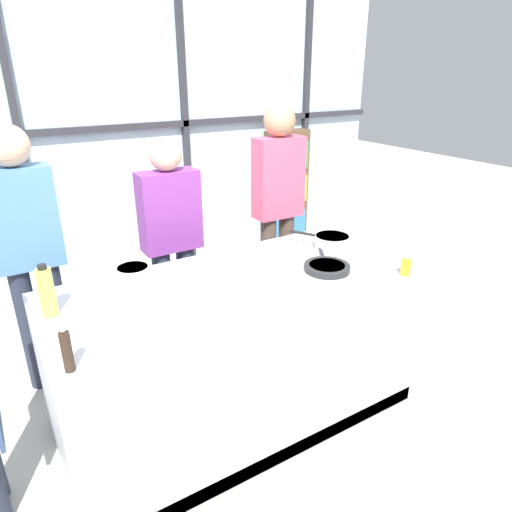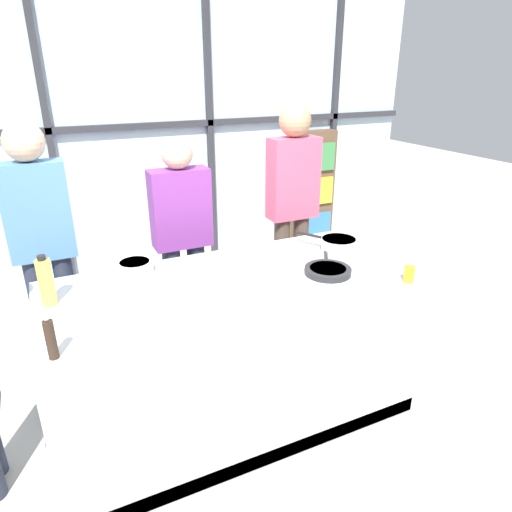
{
  "view_description": "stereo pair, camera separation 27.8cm",
  "coord_description": "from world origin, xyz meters",
  "px_view_note": "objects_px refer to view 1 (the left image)",
  "views": [
    {
      "loc": [
        -1.13,
        -2.09,
        2.07
      ],
      "look_at": [
        0.22,
        0.1,
        1.0
      ],
      "focal_mm": 32.0,
      "sensor_mm": 36.0,
      "label": 1
    },
    {
      "loc": [
        -0.89,
        -2.22,
        2.07
      ],
      "look_at": [
        0.22,
        0.1,
        1.0
      ],
      "focal_mm": 32.0,
      "sensor_mm": 36.0,
      "label": 2
    }
  ],
  "objects_px": {
    "spectator_center_left": "(171,235)",
    "oil_bottle": "(47,292)",
    "frying_pan": "(327,267)",
    "white_plate": "(160,310)",
    "pepper_grinder": "(67,351)",
    "mixing_bowl": "(133,272)",
    "saucepan": "(332,242)",
    "spectator_center_right": "(278,199)",
    "spectator_far_left": "(28,245)",
    "juice_glass_near": "(406,267)"
  },
  "relations": [
    {
      "from": "white_plate",
      "to": "pepper_grinder",
      "type": "xyz_separation_m",
      "value": [
        -0.5,
        -0.28,
        0.09
      ]
    },
    {
      "from": "juice_glass_near",
      "to": "pepper_grinder",
      "type": "bearing_deg",
      "value": 177.75
    },
    {
      "from": "spectator_center_right",
      "to": "juice_glass_near",
      "type": "relative_size",
      "value": 18.91
    },
    {
      "from": "mixing_bowl",
      "to": "spectator_center_right",
      "type": "bearing_deg",
      "value": 21.34
    },
    {
      "from": "mixing_bowl",
      "to": "oil_bottle",
      "type": "height_order",
      "value": "oil_bottle"
    },
    {
      "from": "frying_pan",
      "to": "white_plate",
      "type": "distance_m",
      "value": 1.07
    },
    {
      "from": "oil_bottle",
      "to": "spectator_center_right",
      "type": "bearing_deg",
      "value": 21.73
    },
    {
      "from": "spectator_center_left",
      "to": "juice_glass_near",
      "type": "distance_m",
      "value": 1.67
    },
    {
      "from": "frying_pan",
      "to": "white_plate",
      "type": "relative_size",
      "value": 2.08
    },
    {
      "from": "spectator_far_left",
      "to": "spectator_center_right",
      "type": "distance_m",
      "value": 1.91
    },
    {
      "from": "saucepan",
      "to": "white_plate",
      "type": "bearing_deg",
      "value": -171.49
    },
    {
      "from": "frying_pan",
      "to": "saucepan",
      "type": "bearing_deg",
      "value": 45.15
    },
    {
      "from": "white_plate",
      "to": "mixing_bowl",
      "type": "height_order",
      "value": "mixing_bowl"
    },
    {
      "from": "spectator_center_left",
      "to": "juice_glass_near",
      "type": "bearing_deg",
      "value": 125.0
    },
    {
      "from": "mixing_bowl",
      "to": "saucepan",
      "type": "bearing_deg",
      "value": -11.5
    },
    {
      "from": "frying_pan",
      "to": "juice_glass_near",
      "type": "bearing_deg",
      "value": -40.16
    },
    {
      "from": "pepper_grinder",
      "to": "juice_glass_near",
      "type": "height_order",
      "value": "pepper_grinder"
    },
    {
      "from": "frying_pan",
      "to": "mixing_bowl",
      "type": "height_order",
      "value": "mixing_bowl"
    },
    {
      "from": "pepper_grinder",
      "to": "saucepan",
      "type": "bearing_deg",
      "value": 14.68
    },
    {
      "from": "juice_glass_near",
      "to": "spectator_center_left",
      "type": "bearing_deg",
      "value": 125.0
    },
    {
      "from": "oil_bottle",
      "to": "juice_glass_near",
      "type": "bearing_deg",
      "value": -17.58
    },
    {
      "from": "saucepan",
      "to": "white_plate",
      "type": "distance_m",
      "value": 1.33
    },
    {
      "from": "frying_pan",
      "to": "mixing_bowl",
      "type": "xyz_separation_m",
      "value": [
        -1.06,
        0.51,
        0.02
      ]
    },
    {
      "from": "spectator_center_left",
      "to": "oil_bottle",
      "type": "height_order",
      "value": "spectator_center_left"
    },
    {
      "from": "spectator_center_left",
      "to": "pepper_grinder",
      "type": "height_order",
      "value": "spectator_center_left"
    },
    {
      "from": "frying_pan",
      "to": "oil_bottle",
      "type": "distance_m",
      "value": 1.59
    },
    {
      "from": "mixing_bowl",
      "to": "oil_bottle",
      "type": "bearing_deg",
      "value": -157.17
    },
    {
      "from": "spectator_center_left",
      "to": "spectator_center_right",
      "type": "distance_m",
      "value": 0.96
    },
    {
      "from": "spectator_far_left",
      "to": "mixing_bowl",
      "type": "xyz_separation_m",
      "value": [
        0.49,
        -0.55,
        -0.09
      ]
    },
    {
      "from": "spectator_center_right",
      "to": "oil_bottle",
      "type": "xyz_separation_m",
      "value": [
        -1.91,
        -0.76,
        -0.02
      ]
    },
    {
      "from": "mixing_bowl",
      "to": "oil_bottle",
      "type": "distance_m",
      "value": 0.54
    },
    {
      "from": "pepper_grinder",
      "to": "juice_glass_near",
      "type": "bearing_deg",
      "value": -2.25
    },
    {
      "from": "white_plate",
      "to": "oil_bottle",
      "type": "height_order",
      "value": "oil_bottle"
    },
    {
      "from": "saucepan",
      "to": "juice_glass_near",
      "type": "height_order",
      "value": "saucepan"
    },
    {
      "from": "frying_pan",
      "to": "saucepan",
      "type": "height_order",
      "value": "saucepan"
    },
    {
      "from": "frying_pan",
      "to": "pepper_grinder",
      "type": "bearing_deg",
      "value": -171.69
    },
    {
      "from": "spectator_center_right",
      "to": "saucepan",
      "type": "bearing_deg",
      "value": 82.3
    },
    {
      "from": "spectator_far_left",
      "to": "saucepan",
      "type": "height_order",
      "value": "spectator_far_left"
    },
    {
      "from": "spectator_far_left",
      "to": "oil_bottle",
      "type": "height_order",
      "value": "spectator_far_left"
    },
    {
      "from": "saucepan",
      "to": "spectator_center_right",
      "type": "bearing_deg",
      "value": 82.3
    },
    {
      "from": "juice_glass_near",
      "to": "spectator_center_right",
      "type": "bearing_deg",
      "value": 90.25
    },
    {
      "from": "spectator_center_left",
      "to": "frying_pan",
      "type": "height_order",
      "value": "spectator_center_left"
    },
    {
      "from": "frying_pan",
      "to": "oil_bottle",
      "type": "height_order",
      "value": "oil_bottle"
    },
    {
      "from": "oil_bottle",
      "to": "saucepan",
      "type": "bearing_deg",
      "value": -1.84
    },
    {
      "from": "spectator_center_right",
      "to": "mixing_bowl",
      "type": "height_order",
      "value": "spectator_center_right"
    },
    {
      "from": "juice_glass_near",
      "to": "saucepan",
      "type": "bearing_deg",
      "value": 101.98
    },
    {
      "from": "spectator_far_left",
      "to": "saucepan",
      "type": "relative_size",
      "value": 4.48
    },
    {
      "from": "spectator_center_left",
      "to": "juice_glass_near",
      "type": "height_order",
      "value": "spectator_center_left"
    },
    {
      "from": "spectator_center_right",
      "to": "juice_glass_near",
      "type": "xyz_separation_m",
      "value": [
        0.01,
        -1.37,
        -0.11
      ]
    },
    {
      "from": "spectator_far_left",
      "to": "oil_bottle",
      "type": "relative_size",
      "value": 6.31
    }
  ]
}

